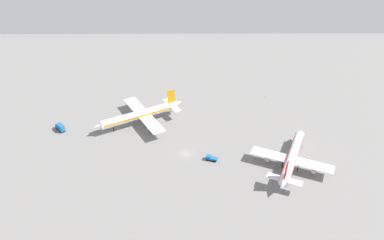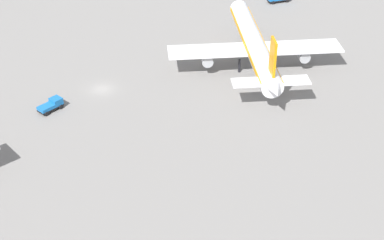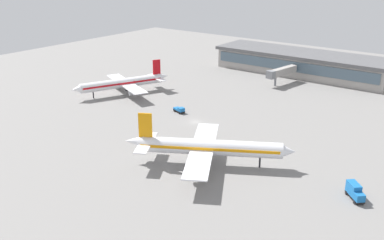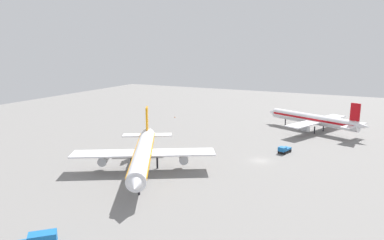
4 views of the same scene
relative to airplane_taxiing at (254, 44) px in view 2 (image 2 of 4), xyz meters
The scene contains 3 objects.
ground 30.74m from the airplane_taxiing, 47.87° to the right, with size 288.00×288.00×0.00m, color gray.
airplane_taxiing is the anchor object (origin of this frame).
pushback_tractor 40.44m from the airplane_taxiing, 41.52° to the right, with size 4.77×3.28×1.90m.
Camera 2 is at (77.23, 53.09, 53.46)m, focal length 53.51 mm.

